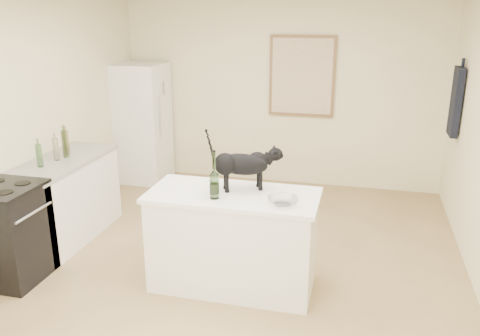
# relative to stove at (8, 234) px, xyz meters

# --- Properties ---
(floor) EXTENTS (5.50, 5.50, 0.00)m
(floor) POSITION_rel_stove_xyz_m (1.95, 0.60, -0.45)
(floor) COLOR #A58758
(floor) RESTS_ON ground
(wall_back) EXTENTS (4.50, 0.00, 4.50)m
(wall_back) POSITION_rel_stove_xyz_m (1.95, 3.35, 0.85)
(wall_back) COLOR beige
(wall_back) RESTS_ON ground
(wall_front) EXTENTS (4.50, 0.00, 4.50)m
(wall_front) POSITION_rel_stove_xyz_m (1.95, -2.15, 0.85)
(wall_front) COLOR beige
(wall_front) RESTS_ON ground
(wall_left) EXTENTS (0.00, 5.50, 5.50)m
(wall_left) POSITION_rel_stove_xyz_m (-0.30, 0.60, 0.85)
(wall_left) COLOR beige
(wall_left) RESTS_ON ground
(island_base) EXTENTS (1.44, 0.67, 0.86)m
(island_base) POSITION_rel_stove_xyz_m (2.05, 0.40, -0.02)
(island_base) COLOR white
(island_base) RESTS_ON floor
(island_top) EXTENTS (1.50, 0.70, 0.04)m
(island_top) POSITION_rel_stove_xyz_m (2.05, 0.40, 0.43)
(island_top) COLOR white
(island_top) RESTS_ON island_base
(left_cabinets) EXTENTS (0.60, 1.40, 0.86)m
(left_cabinets) POSITION_rel_stove_xyz_m (0.00, 0.90, -0.02)
(left_cabinets) COLOR white
(left_cabinets) RESTS_ON floor
(left_countertop) EXTENTS (0.62, 1.44, 0.04)m
(left_countertop) POSITION_rel_stove_xyz_m (0.00, 0.90, 0.43)
(left_countertop) COLOR gray
(left_countertop) RESTS_ON left_cabinets
(stove) EXTENTS (0.60, 0.60, 0.90)m
(stove) POSITION_rel_stove_xyz_m (0.00, 0.00, 0.00)
(stove) COLOR black
(stove) RESTS_ON floor
(fridge) EXTENTS (0.68, 0.68, 1.70)m
(fridge) POSITION_rel_stove_xyz_m (0.00, 2.95, 0.40)
(fridge) COLOR white
(fridge) RESTS_ON floor
(artwork_frame) EXTENTS (0.90, 0.03, 1.10)m
(artwork_frame) POSITION_rel_stove_xyz_m (2.25, 3.32, 1.10)
(artwork_frame) COLOR brown
(artwork_frame) RESTS_ON wall_back
(artwork_canvas) EXTENTS (0.82, 0.00, 1.02)m
(artwork_canvas) POSITION_rel_stove_xyz_m (2.25, 3.30, 1.10)
(artwork_canvas) COLOR beige
(artwork_canvas) RESTS_ON wall_back
(hanging_garment) EXTENTS (0.08, 0.34, 0.80)m
(hanging_garment) POSITION_rel_stove_xyz_m (4.14, 2.65, 0.95)
(hanging_garment) COLOR black
(hanging_garment) RESTS_ON wall_right
(black_cat) EXTENTS (0.62, 0.41, 0.42)m
(black_cat) POSITION_rel_stove_xyz_m (2.10, 0.51, 0.66)
(black_cat) COLOR black
(black_cat) RESTS_ON island_top
(wine_bottle) EXTENTS (0.08, 0.08, 0.37)m
(wine_bottle) POSITION_rel_stove_xyz_m (1.93, 0.25, 0.64)
(wine_bottle) COLOR #2C5622
(wine_bottle) RESTS_ON island_top
(glass_bowl) EXTENTS (0.31, 0.31, 0.06)m
(glass_bowl) POSITION_rel_stove_xyz_m (2.51, 0.26, 0.48)
(glass_bowl) COLOR silver
(glass_bowl) RESTS_ON island_top
(fridge_paper) EXTENTS (0.05, 0.14, 0.19)m
(fridge_paper) POSITION_rel_stove_xyz_m (0.34, 3.04, 0.91)
(fridge_paper) COLOR white
(fridge_paper) RESTS_ON fridge
(counter_bottle_cluster) EXTENTS (0.12, 0.51, 0.29)m
(counter_bottle_cluster) POSITION_rel_stove_xyz_m (-0.02, 0.92, 0.58)
(counter_bottle_cluster) COLOR #216021
(counter_bottle_cluster) RESTS_ON left_countertop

